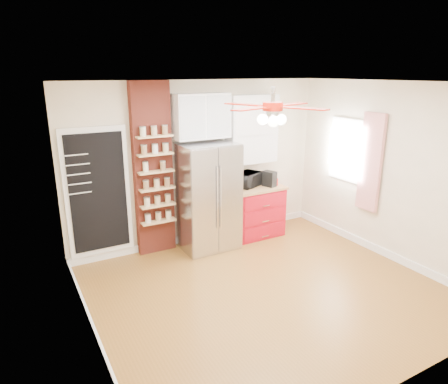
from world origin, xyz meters
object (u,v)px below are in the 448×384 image
red_cabinet (255,211)px  coffee_maker (269,179)px  ceiling_fan (273,107)px  canister_left (275,182)px  pantry_jar_oats (146,167)px  fridge (208,197)px  toaster_oven (248,180)px

red_cabinet → coffee_maker: 0.63m
ceiling_fan → coffee_maker: (1.13, 1.58, -1.39)m
red_cabinet → coffee_maker: coffee_maker is taller
ceiling_fan → canister_left: ceiling_fan is taller
red_cabinet → pantry_jar_oats: pantry_jar_oats is taller
coffee_maker → pantry_jar_oats: 2.19m
fridge → toaster_oven: size_ratio=3.88×
red_cabinet → ceiling_fan: ceiling_fan is taller
fridge → coffee_maker: size_ratio=6.53×
fridge → pantry_jar_oats: 1.13m
ceiling_fan → toaster_oven: bearing=65.6°
toaster_oven → ceiling_fan: bearing=-138.8°
ceiling_fan → canister_left: (1.25, 1.57, -1.46)m
coffee_maker → pantry_jar_oats: (-2.14, 0.21, 0.41)m
fridge → canister_left: bearing=-2.5°
ceiling_fan → toaster_oven: (0.80, 1.75, -1.40)m
red_cabinet → canister_left: canister_left is taller
red_cabinet → coffee_maker: size_ratio=3.51×
red_cabinet → pantry_jar_oats: bearing=176.7°
red_cabinet → ceiling_fan: size_ratio=0.67×
red_cabinet → ceiling_fan: (-0.92, -1.68, 1.97)m
fridge → red_cabinet: bearing=3.0°
fridge → pantry_jar_oats: size_ratio=12.08×
fridge → canister_left: (1.30, -0.06, 0.09)m
red_cabinet → canister_left: 0.62m
toaster_oven → canister_left: size_ratio=3.36×
red_cabinet → pantry_jar_oats: 2.17m
ceiling_fan → canister_left: 2.48m
ceiling_fan → pantry_jar_oats: (-1.01, 1.79, -0.98)m
pantry_jar_oats → ceiling_fan: bearing=-60.7°
fridge → canister_left: fridge is taller
toaster_oven → pantry_jar_oats: 1.85m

